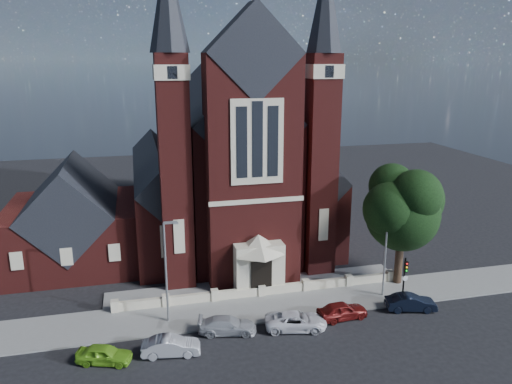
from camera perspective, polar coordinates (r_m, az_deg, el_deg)
ground at (r=50.89m, az=-1.80°, el=-7.60°), size 120.00×120.00×0.00m
pavement_strip at (r=41.64m, az=1.30°, el=-13.00°), size 60.00×5.00×0.12m
forecourt_paving at (r=45.10m, az=-0.04°, el=-10.69°), size 26.00×3.00×0.14m
forecourt_wall at (r=43.36m, az=0.60°, el=-11.80°), size 24.00×0.40×0.90m
church at (r=55.95m, az=-3.57°, el=3.25°), size 20.01×34.90×29.20m
parish_hall at (r=51.77m, az=-20.19°, el=-3.42°), size 12.00×12.20×10.24m
street_tree at (r=44.72m, az=16.73°, el=-2.00°), size 6.40×6.60×10.70m
street_lamp_left at (r=38.08m, az=-10.15°, el=-8.36°), size 1.16×0.22×8.09m
street_lamp_right at (r=42.86m, az=14.73°, el=-5.93°), size 1.16×0.22×8.09m
traffic_signal at (r=42.78m, az=16.64°, el=-9.03°), size 0.28×0.42×4.00m
car_lime_van at (r=36.11m, az=-16.96°, el=-17.32°), size 3.93×2.51×1.25m
car_silver_a at (r=35.91m, az=-9.70°, el=-16.97°), size 4.10×1.87×1.30m
car_silver_b at (r=37.92m, az=-3.29°, el=-14.96°), size 4.55×2.61×1.24m
car_white_suv at (r=38.47m, az=4.58°, el=-14.48°), size 4.96×3.05×1.28m
car_dark_red at (r=40.22m, az=9.80°, el=-13.21°), size 4.11×1.93×1.36m
car_navy at (r=42.70m, az=17.28°, el=-11.98°), size 4.21×2.25×1.32m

